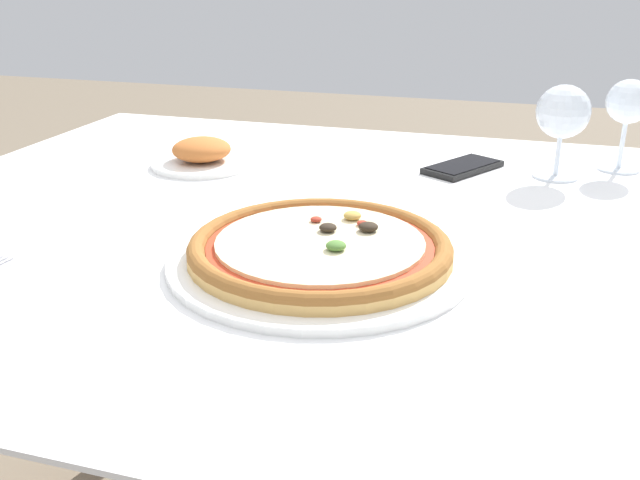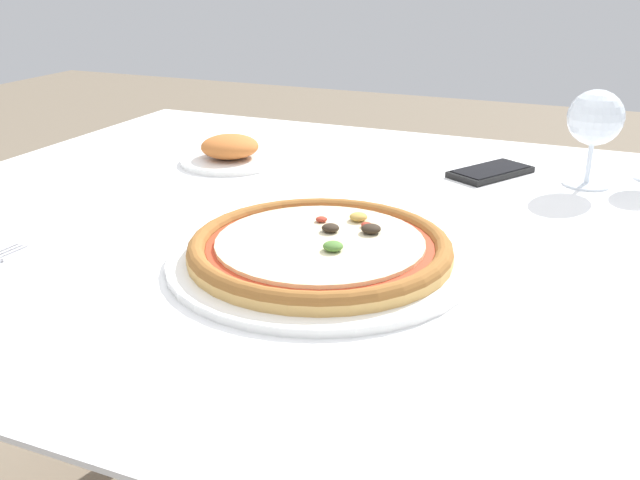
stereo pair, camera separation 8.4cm
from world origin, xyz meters
TOP-DOWN VIEW (x-y plane):
  - dining_table at (0.00, 0.00)m, footprint 1.46×1.10m
  - pizza_plate at (-0.03, -0.15)m, footprint 0.36×0.36m
  - wine_glass_far_left at (0.24, 0.30)m, footprint 0.09×0.09m
  - wine_glass_far_right at (0.35, 0.38)m, footprint 0.07×0.07m
  - cell_phone at (0.09, 0.30)m, footprint 0.13×0.16m
  - side_plate at (-0.35, 0.19)m, footprint 0.17×0.17m

SIDE VIEW (x-z plane):
  - dining_table at x=0.00m, z-range 0.30..1.06m
  - cell_phone at x=0.09m, z-range 0.76..0.77m
  - pizza_plate at x=-0.03m, z-range 0.75..0.79m
  - side_plate at x=-0.35m, z-range 0.75..0.80m
  - wine_glass_far_left at x=0.24m, z-range 0.79..0.94m
  - wine_glass_far_right at x=0.35m, z-range 0.79..0.94m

